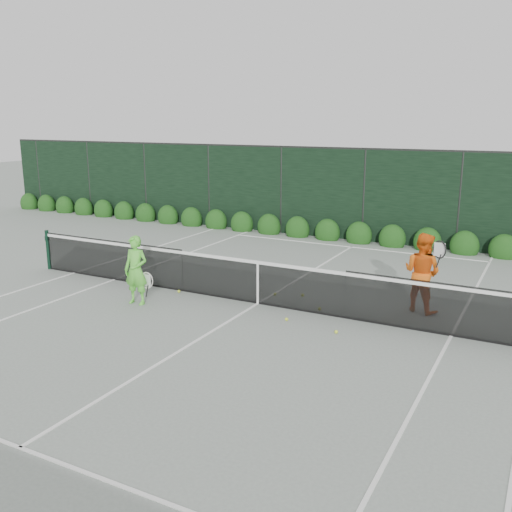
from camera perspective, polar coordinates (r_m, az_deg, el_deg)
The scene contains 8 objects.
ground at distance 12.64m, azimuth 0.19°, elevation -4.80°, with size 80.00×80.00×0.00m, color gray.
tennis_net at distance 12.49m, azimuth 0.09°, elevation -2.47°, with size 12.90×0.10×1.07m.
player_woman at distance 12.72m, azimuth -11.90°, elevation -1.41°, with size 0.64×0.42×1.52m.
player_man at distance 12.45m, azimuth 16.27°, elevation -1.58°, with size 0.99×0.87×1.69m.
court_lines at distance 12.64m, azimuth 0.19°, elevation -4.77°, with size 11.03×23.83×0.01m.
windscreen_fence at distance 9.99m, azimuth -7.04°, elevation -0.87°, with size 32.00×21.07×3.06m.
hedge_row at distance 19.00m, azimuth 10.25°, elevation 2.01°, with size 31.66×0.65×0.94m.
tennis_balls at distance 12.43m, azimuth 2.47°, elevation -4.97°, with size 4.24×1.89×0.07m.
Camera 1 is at (5.56, -10.62, 4.01)m, focal length 40.00 mm.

